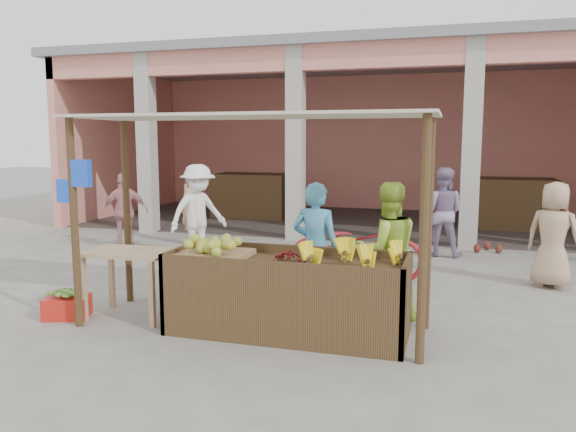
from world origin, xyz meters
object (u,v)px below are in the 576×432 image
(side_table, at_px, (130,262))
(vendor_blue, at_px, (316,244))
(vendor_green, at_px, (387,247))
(motorcycle, at_px, (356,246))
(red_crate, at_px, (67,307))
(fruit_stall, at_px, (287,298))

(side_table, distance_m, vendor_blue, 2.24)
(vendor_green, relative_size, motorcycle, 0.82)
(vendor_blue, height_order, vendor_green, vendor_blue)
(vendor_green, distance_m, motorcycle, 1.73)
(side_table, relative_size, vendor_green, 0.60)
(vendor_green, bearing_deg, motorcycle, -93.08)
(red_crate, height_order, vendor_blue, vendor_blue)
(fruit_stall, distance_m, red_crate, 2.70)
(vendor_blue, bearing_deg, side_table, 25.74)
(fruit_stall, relative_size, vendor_green, 1.51)
(red_crate, height_order, vendor_green, vendor_green)
(red_crate, height_order, motorcycle, motorcycle)
(vendor_blue, height_order, motorcycle, vendor_blue)
(side_table, bearing_deg, vendor_green, 11.89)
(vendor_green, xyz_separation_m, motorcycle, (-0.64, 1.58, -0.31))
(motorcycle, bearing_deg, vendor_green, -168.49)
(side_table, relative_size, motorcycle, 0.50)
(fruit_stall, bearing_deg, motorcycle, 81.91)
(vendor_blue, bearing_deg, fruit_stall, 86.81)
(side_table, relative_size, red_crate, 2.08)
(motorcycle, bearing_deg, vendor_blue, 161.27)
(fruit_stall, height_order, vendor_blue, vendor_blue)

